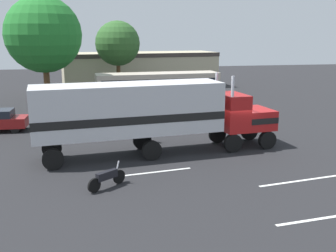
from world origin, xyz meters
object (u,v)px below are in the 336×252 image
object	(u,v)px
tree_right	(45,36)
parked_bus	(158,88)
semi_truck	(148,112)
tree_center	(43,35)
tree_left	(118,44)
motorcycle	(107,178)
person_bystander	(146,129)

from	to	relation	value
tree_right	parked_bus	bearing A→B (deg)	-39.38
semi_truck	tree_center	size ratio (longest dim) A/B	1.46
tree_left	tree_right	xyz separation A→B (m)	(-7.49, -0.08, 0.83)
semi_truck	motorcycle	distance (m)	5.76
semi_truck	parked_bus	xyz separation A→B (m)	(2.85, 13.20, -0.46)
person_bystander	motorcycle	distance (m)	7.68
semi_truck	tree_left	size ratio (longest dim) A/B	1.75
tree_center	motorcycle	bearing A→B (deg)	-76.57
person_bystander	tree_left	xyz separation A→B (m)	(-0.24, 19.39, 4.89)
person_bystander	tree_left	size ratio (longest dim) A/B	0.20
tree_right	tree_center	bearing A→B (deg)	-84.96
tree_right	tree_left	bearing A→B (deg)	0.58
tree_left	tree_right	bearing A→B (deg)	-179.42
motorcycle	tree_left	size ratio (longest dim) A/B	0.21
semi_truck	tree_right	bearing A→B (deg)	109.12
parked_bus	tree_center	xyz separation A→B (m)	(-9.56, -0.71, 4.68)
parked_bus	tree_center	size ratio (longest dim) A/B	1.13
tree_left	person_bystander	bearing A→B (deg)	-89.28
parked_bus	tree_right	distance (m)	14.18
person_bystander	semi_truck	bearing A→B (deg)	-94.89
motorcycle	tree_right	distance (m)	27.59
semi_truck	motorcycle	world-z (taller)	semi_truck
parked_bus	motorcycle	world-z (taller)	parked_bus
motorcycle	tree_right	size ratio (longest dim) A/B	0.19
parked_bus	tree_left	size ratio (longest dim) A/B	1.35
parked_bus	semi_truck	bearing A→B (deg)	-102.17
person_bystander	parked_bus	distance (m)	11.17
parked_bus	person_bystander	bearing A→B (deg)	-103.76
tree_left	tree_center	bearing A→B (deg)	-125.66
semi_truck	tree_center	xyz separation A→B (m)	(-6.72, 12.49, 4.22)
person_bystander	motorcycle	xyz separation A→B (m)	(-2.81, -7.13, -0.41)
tree_right	person_bystander	bearing A→B (deg)	-68.17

